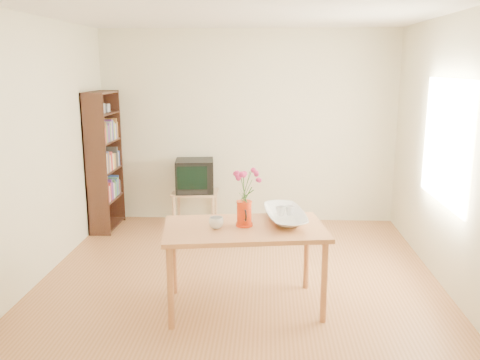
# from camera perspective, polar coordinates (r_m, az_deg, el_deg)

# --- Properties ---
(room) EXTENTS (4.50, 4.50, 4.50)m
(room) POSITION_cam_1_polar(r_m,az_deg,el_deg) (4.72, 0.16, 2.78)
(room) COLOR #9A6036
(room) RESTS_ON ground
(table) EXTENTS (1.49, 0.98, 0.75)m
(table) POSITION_cam_1_polar(r_m,az_deg,el_deg) (4.45, 0.50, -6.28)
(table) COLOR #AE683B
(table) RESTS_ON ground
(tv_stand) EXTENTS (0.60, 0.45, 0.46)m
(tv_stand) POSITION_cam_1_polar(r_m,az_deg,el_deg) (6.89, -5.06, -1.86)
(tv_stand) COLOR tan
(tv_stand) RESTS_ON ground
(bookshelf) EXTENTS (0.28, 0.70, 1.80)m
(bookshelf) POSITION_cam_1_polar(r_m,az_deg,el_deg) (6.85, -14.95, 1.54)
(bookshelf) COLOR black
(bookshelf) RESTS_ON ground
(pitcher) EXTENTS (0.15, 0.22, 0.23)m
(pitcher) POSITION_cam_1_polar(r_m,az_deg,el_deg) (4.42, 0.48, -3.89)
(pitcher) COLOR red
(pitcher) RESTS_ON table
(flowers) EXTENTS (0.26, 0.26, 0.36)m
(flowers) POSITION_cam_1_polar(r_m,az_deg,el_deg) (4.34, 0.48, -0.19)
(flowers) COLOR #CE306E
(flowers) RESTS_ON pitcher
(mug) EXTENTS (0.18, 0.18, 0.10)m
(mug) POSITION_cam_1_polar(r_m,az_deg,el_deg) (4.37, -2.68, -4.82)
(mug) COLOR white
(mug) RESTS_ON table
(bowl) EXTENTS (0.58, 0.58, 0.48)m
(bowl) POSITION_cam_1_polar(r_m,az_deg,el_deg) (4.56, 5.12, -1.59)
(bowl) COLOR white
(bowl) RESTS_ON table
(teacup_a) EXTENTS (0.11, 0.11, 0.07)m
(teacup_a) POSITION_cam_1_polar(r_m,az_deg,el_deg) (4.57, 4.60, -2.12)
(teacup_a) COLOR white
(teacup_a) RESTS_ON bowl
(teacup_b) EXTENTS (0.09, 0.09, 0.07)m
(teacup_b) POSITION_cam_1_polar(r_m,az_deg,el_deg) (4.59, 5.66, -2.08)
(teacup_b) COLOR white
(teacup_b) RESTS_ON bowl
(television) EXTENTS (0.55, 0.52, 0.43)m
(television) POSITION_cam_1_polar(r_m,az_deg,el_deg) (6.84, -5.09, 0.55)
(television) COLOR black
(television) RESTS_ON tv_stand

